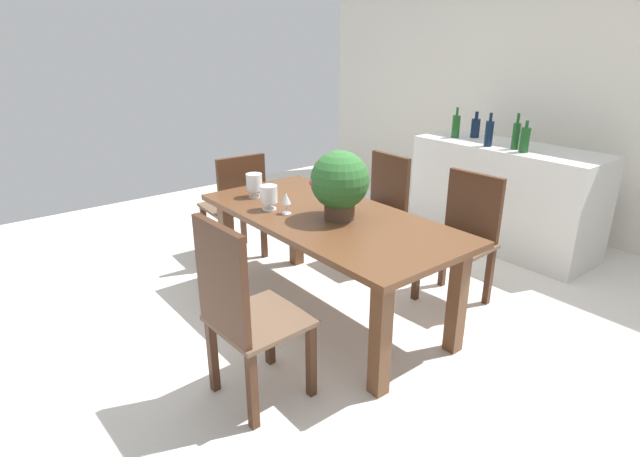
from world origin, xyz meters
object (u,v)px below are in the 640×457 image
Objects in this scene: wine_bottle_dark at (525,139)px; wine_glass at (286,199)px; crystal_vase_left at (254,183)px; wine_bottle_green at (516,135)px; crystal_vase_center_near at (269,195)px; wine_bottle_tall at (475,127)px; wine_bottle_amber at (489,133)px; dining_table at (329,231)px; wine_bottle_clear at (456,126)px; chair_near_right at (241,308)px; flower_centerpiece at (340,182)px; chair_far_left at (380,204)px; kitchen_counter at (504,196)px; chair_head_end at (237,202)px; chair_far_right at (464,231)px.

wine_glass is at bearing -101.29° from wine_bottle_dark.
wine_bottle_green is (0.76, 2.14, 0.21)m from crystal_vase_left.
wine_bottle_tall reaches higher than crystal_vase_center_near.
wine_bottle_dark is 0.13m from wine_bottle_green.
wine_bottle_amber is at bearing 87.48° from wine_glass.
wine_bottle_tall reaches higher than dining_table.
crystal_vase_left is 0.62× the size of wine_bottle_clear.
crystal_vase_left is 1.03× the size of crystal_vase_center_near.
chair_near_right is 3.40× the size of wine_bottle_green.
flower_centerpiece is 1.45× the size of wine_bottle_green.
chair_far_left is 1.21m from crystal_vase_center_near.
chair_far_left is 2.10× the size of flower_centerpiece.
wine_bottle_green is at bearing 86.82° from dining_table.
wine_bottle_amber is at bearing 75.25° from crystal_vase_left.
wine_bottle_amber is at bearing 73.46° from chair_far_left.
chair_near_right is 2.90m from wine_bottle_dark.
wine_bottle_clear is at bearing 97.34° from chair_far_left.
wine_bottle_green is 1.05× the size of wine_bottle_amber.
crystal_vase_left is 2.39m from kitchen_counter.
crystal_vase_left is (-0.23, -1.09, 0.32)m from chair_far_left.
wine_glass is at bearing -143.21° from flower_centerpiece.
crystal_vase_center_near is at bearing -104.58° from wine_bottle_dark.
wine_glass is at bearing 82.56° from chair_head_end.
wine_bottle_clear is (-0.54, -0.08, 0.58)m from kitchen_counter.
chair_head_end is at bearing -179.72° from dining_table.
wine_glass is (0.14, 0.04, -0.00)m from crystal_vase_center_near.
wine_bottle_green reaches higher than chair_far_right.
kitchen_counter is 0.80m from wine_bottle_clear.
kitchen_counter is at bearing 132.00° from wine_bottle_green.
chair_near_right is (1.66, -0.93, 0.04)m from chair_head_end.
dining_table is 11.19× the size of crystal_vase_center_near.
wine_glass reaches higher than dining_table.
wine_glass is at bearing -77.18° from chair_far_left.
flower_centerpiece reaches higher than chair_far_right.
wine_bottle_amber is at bearing -176.93° from wine_bottle_dark.
kitchen_counter is 0.71m from wine_bottle_tall.
kitchen_counter is (0.43, 1.18, -0.05)m from chair_far_left.
dining_table is at bearing -90.05° from kitchen_counter.
chair_near_right is at bearing 64.21° from chair_head_end.
chair_head_end is 1.39m from flower_centerpiece.
chair_head_end reaches higher than chair_far_left.
wine_bottle_green reaches higher than chair_head_end.
wine_bottle_dark is at bearing 97.87° from chair_far_right.
wine_bottle_tall is at bearing 101.19° from dining_table.
chair_far_right reaches higher than dining_table.
dining_table is 1.02m from chair_far_left.
wine_bottle_green is at bearing 149.49° from chair_head_end.
wine_glass is 2.25m from wine_bottle_clear.
wine_bottle_amber is at bearing -162.29° from wine_bottle_green.
chair_head_end is at bearing -123.91° from wine_bottle_green.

